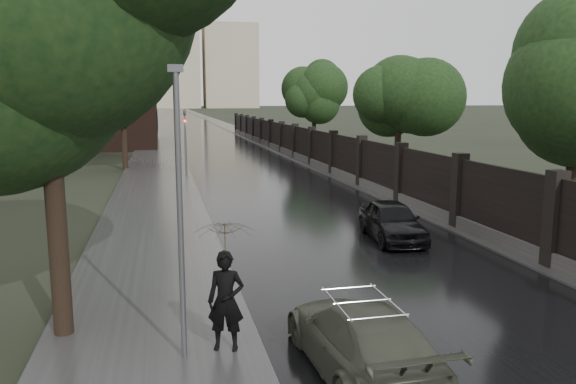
{
  "coord_description": "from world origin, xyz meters",
  "views": [
    {
      "loc": [
        -5.66,
        -7.81,
        4.56
      ],
      "look_at": [
        -1.58,
        10.23,
        1.5
      ],
      "focal_mm": 35.0,
      "sensor_mm": 36.0,
      "label": 1
    }
  ],
  "objects_px": {
    "tree_right_b": "(399,92)",
    "lamp_post": "(180,214)",
    "tree_right_c": "(314,95)",
    "traffic_light": "(185,138)",
    "pedestrian_umbrella": "(225,248)",
    "volga_sedan": "(362,339)",
    "car_right_near": "(392,221)",
    "tree_left_far": "(122,89)"
  },
  "relations": [
    {
      "from": "tree_right_c",
      "to": "lamp_post",
      "type": "height_order",
      "value": "tree_right_c"
    },
    {
      "from": "volga_sedan",
      "to": "pedestrian_umbrella",
      "type": "bearing_deg",
      "value": -29.42
    },
    {
      "from": "tree_right_b",
      "to": "car_right_near",
      "type": "distance_m",
      "value": 14.99
    },
    {
      "from": "tree_right_c",
      "to": "volga_sedan",
      "type": "xyz_separation_m",
      "value": [
        -10.02,
        -39.47,
        -4.34
      ]
    },
    {
      "from": "tree_left_far",
      "to": "lamp_post",
      "type": "xyz_separation_m",
      "value": [
        2.6,
        -28.5,
        -2.57
      ]
    },
    {
      "from": "tree_left_far",
      "to": "pedestrian_umbrella",
      "type": "bearing_deg",
      "value": -83.27
    },
    {
      "from": "tree_left_far",
      "to": "tree_right_b",
      "type": "xyz_separation_m",
      "value": [
        15.5,
        -8.0,
        -0.29
      ]
    },
    {
      "from": "pedestrian_umbrella",
      "to": "tree_right_c",
      "type": "bearing_deg",
      "value": 89.07
    },
    {
      "from": "lamp_post",
      "to": "pedestrian_umbrella",
      "type": "bearing_deg",
      "value": 9.13
    },
    {
      "from": "tree_right_b",
      "to": "lamp_post",
      "type": "distance_m",
      "value": 24.33
    },
    {
      "from": "tree_right_b",
      "to": "traffic_light",
      "type": "distance_m",
      "value": 12.44
    },
    {
      "from": "lamp_post",
      "to": "pedestrian_umbrella",
      "type": "distance_m",
      "value": 1.0
    },
    {
      "from": "car_right_near",
      "to": "volga_sedan",
      "type": "bearing_deg",
      "value": -110.88
    },
    {
      "from": "tree_right_b",
      "to": "pedestrian_umbrella",
      "type": "bearing_deg",
      "value": -120.8
    },
    {
      "from": "tree_left_far",
      "to": "lamp_post",
      "type": "bearing_deg",
      "value": -84.79
    },
    {
      "from": "tree_left_far",
      "to": "volga_sedan",
      "type": "bearing_deg",
      "value": -79.46
    },
    {
      "from": "tree_left_far",
      "to": "car_right_near",
      "type": "relative_size",
      "value": 1.95
    },
    {
      "from": "lamp_post",
      "to": "traffic_light",
      "type": "relative_size",
      "value": 1.28
    },
    {
      "from": "traffic_light",
      "to": "car_right_near",
      "type": "bearing_deg",
      "value": -69.86
    },
    {
      "from": "tree_right_c",
      "to": "lamp_post",
      "type": "bearing_deg",
      "value": -108.52
    },
    {
      "from": "tree_right_b",
      "to": "lamp_post",
      "type": "bearing_deg",
      "value": -122.18
    },
    {
      "from": "tree_right_b",
      "to": "car_right_near",
      "type": "xyz_separation_m",
      "value": [
        -5.9,
        -13.09,
        -4.3
      ]
    },
    {
      "from": "tree_right_b",
      "to": "lamp_post",
      "type": "xyz_separation_m",
      "value": [
        -12.9,
        -20.5,
        -2.28
      ]
    },
    {
      "from": "car_right_near",
      "to": "traffic_light",
      "type": "bearing_deg",
      "value": 115.42
    },
    {
      "from": "lamp_post",
      "to": "volga_sedan",
      "type": "distance_m",
      "value": 3.68
    },
    {
      "from": "tree_right_b",
      "to": "traffic_light",
      "type": "xyz_separation_m",
      "value": [
        -11.8,
        2.99,
        -2.55
      ]
    },
    {
      "from": "tree_right_c",
      "to": "tree_left_far",
      "type": "bearing_deg",
      "value": -147.17
    },
    {
      "from": "car_right_near",
      "to": "tree_right_b",
      "type": "bearing_deg",
      "value": 71.03
    },
    {
      "from": "traffic_light",
      "to": "pedestrian_umbrella",
      "type": "bearing_deg",
      "value": -90.86
    },
    {
      "from": "pedestrian_umbrella",
      "to": "traffic_light",
      "type": "bearing_deg",
      "value": 105.77
    },
    {
      "from": "traffic_light",
      "to": "car_right_near",
      "type": "relative_size",
      "value": 1.06
    },
    {
      "from": "tree_left_far",
      "to": "volga_sedan",
      "type": "distance_m",
      "value": 30.33
    },
    {
      "from": "tree_right_c",
      "to": "traffic_light",
      "type": "distance_m",
      "value": 19.26
    },
    {
      "from": "tree_right_b",
      "to": "tree_right_c",
      "type": "relative_size",
      "value": 1.0
    },
    {
      "from": "volga_sedan",
      "to": "traffic_light",
      "type": "bearing_deg",
      "value": -88.15
    },
    {
      "from": "tree_left_far",
      "to": "tree_right_b",
      "type": "distance_m",
      "value": 17.45
    },
    {
      "from": "traffic_light",
      "to": "tree_right_c",
      "type": "bearing_deg",
      "value": 51.82
    },
    {
      "from": "traffic_light",
      "to": "pedestrian_umbrella",
      "type": "xyz_separation_m",
      "value": [
        -0.35,
        -23.37,
        -0.37
      ]
    },
    {
      "from": "tree_left_far",
      "to": "tree_right_c",
      "type": "distance_m",
      "value": 18.45
    },
    {
      "from": "volga_sedan",
      "to": "car_right_near",
      "type": "height_order",
      "value": "car_right_near"
    },
    {
      "from": "tree_right_c",
      "to": "pedestrian_umbrella",
      "type": "bearing_deg",
      "value": -107.57
    },
    {
      "from": "tree_left_far",
      "to": "volga_sedan",
      "type": "height_order",
      "value": "tree_left_far"
    }
  ]
}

